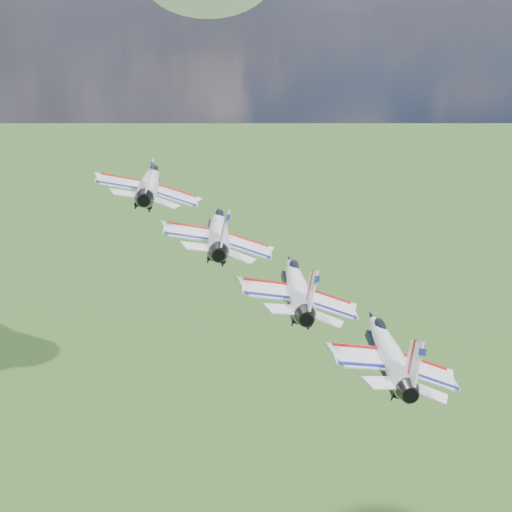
{
  "coord_description": "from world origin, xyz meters",
  "views": [
    {
      "loc": [
        1.74,
        -63.44,
        166.62
      ],
      "look_at": [
        5.0,
        2.35,
        142.65
      ],
      "focal_mm": 50.0,
      "sensor_mm": 36.0,
      "label": 1
    }
  ],
  "objects_px": {
    "jet_0": "(150,181)",
    "jet_1": "(218,229)",
    "jet_3": "(387,349)",
    "jet_2": "(296,285)"
  },
  "relations": [
    {
      "from": "jet_1",
      "to": "jet_2",
      "type": "xyz_separation_m",
      "value": [
        7.35,
        -7.02,
        -3.36
      ]
    },
    {
      "from": "jet_3",
      "to": "jet_2",
      "type": "bearing_deg",
      "value": 136.04
    },
    {
      "from": "jet_3",
      "to": "jet_1",
      "type": "bearing_deg",
      "value": 136.04
    },
    {
      "from": "jet_0",
      "to": "jet_1",
      "type": "xyz_separation_m",
      "value": [
        7.35,
        -7.02,
        -3.36
      ]
    },
    {
      "from": "jet_1",
      "to": "jet_3",
      "type": "height_order",
      "value": "jet_1"
    },
    {
      "from": "jet_0",
      "to": "jet_3",
      "type": "relative_size",
      "value": 1.0
    },
    {
      "from": "jet_0",
      "to": "jet_3",
      "type": "bearing_deg",
      "value": -43.96
    },
    {
      "from": "jet_0",
      "to": "jet_2",
      "type": "xyz_separation_m",
      "value": [
        14.71,
        -14.04,
        -6.72
      ]
    },
    {
      "from": "jet_2",
      "to": "jet_0",
      "type": "bearing_deg",
      "value": 136.04
    },
    {
      "from": "jet_0",
      "to": "jet_2",
      "type": "bearing_deg",
      "value": -43.96
    }
  ]
}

